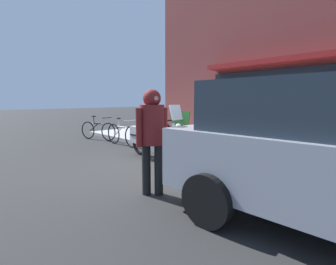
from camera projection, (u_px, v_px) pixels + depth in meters
ground_plane at (156, 165)px, 5.73m from camera, size 80.00×80.00×0.00m
touring_motorcycle at (153, 136)px, 6.29m from camera, size 2.12×0.66×1.41m
parked_bicycle at (122, 134)px, 8.15m from camera, size 1.74×0.48×0.94m
pedestrian_walking at (152, 130)px, 3.83m from camera, size 0.44×0.55×1.69m
sandwich_board_sign at (180, 126)px, 8.22m from camera, size 0.55×0.43×1.02m
second_bicycle_by_cafe at (98, 130)px, 9.34m from camera, size 1.66×0.67×0.93m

